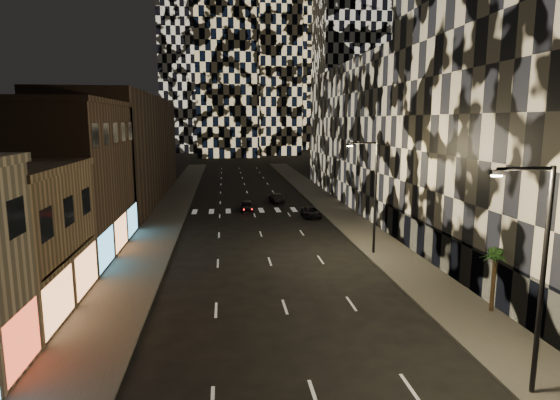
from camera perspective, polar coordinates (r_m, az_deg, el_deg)
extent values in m
cube|color=#47443F|center=(57.12, -13.37, -1.40)|extent=(4.00, 120.00, 0.15)
cube|color=#47443F|center=(58.29, 6.55, -0.98)|extent=(4.00, 120.00, 0.15)
cube|color=#4C4C47|center=(56.92, -11.27, -1.36)|extent=(0.20, 120.00, 0.15)
cube|color=#4C4C47|center=(57.84, 4.53, -1.03)|extent=(0.20, 120.00, 0.15)
cube|color=#483529|center=(41.80, -25.83, 2.14)|extent=(10.00, 15.00, 12.00)
cube|color=#483529|center=(67.22, -18.62, 5.94)|extent=(10.00, 40.00, 14.00)
cube|color=#383838|center=(35.27, 19.94, -6.17)|extent=(0.60, 25.00, 3.00)
cube|color=#232326|center=(66.95, 13.74, 7.87)|extent=(16.00, 40.00, 18.00)
cylinder|color=black|center=(20.68, 29.33, -8.84)|extent=(0.20, 0.20, 9.00)
cylinder|color=black|center=(19.18, 27.75, 3.40)|extent=(2.20, 0.14, 0.14)
cube|color=black|center=(18.59, 24.92, 3.07)|extent=(0.50, 0.25, 0.18)
cube|color=#FFEAB2|center=(18.61, 24.90, 2.71)|extent=(0.35, 0.18, 0.06)
cylinder|color=black|center=(38.16, 11.54, 0.23)|extent=(0.20, 0.20, 9.00)
cylinder|color=black|center=(37.37, 10.16, 6.87)|extent=(2.20, 0.14, 0.14)
cube|color=black|center=(37.07, 8.51, 6.71)|extent=(0.50, 0.25, 0.18)
cube|color=#FFEAB2|center=(37.08, 8.51, 6.52)|extent=(0.35, 0.18, 0.06)
imported|color=black|center=(56.31, -4.02, -0.74)|extent=(1.50, 3.70, 1.26)
imported|color=black|center=(62.43, -0.42, 0.30)|extent=(1.92, 4.31, 1.23)
imported|color=black|center=(52.82, 3.82, -1.51)|extent=(1.89, 4.03, 1.12)
cylinder|color=#47331E|center=(29.20, 24.54, -9.31)|extent=(0.24, 0.24, 3.13)
sphere|color=#204719|center=(28.72, 24.78, -6.06)|extent=(0.69, 0.69, 0.69)
cone|color=#204719|center=(28.79, 25.25, -6.16)|extent=(1.38, 0.66, 0.83)
cone|color=#204719|center=(28.95, 24.97, -6.06)|extent=(1.28, 1.00, 0.83)
cone|color=#204719|center=(28.94, 24.55, -6.03)|extent=(0.37, 1.37, 0.83)
cone|color=#204719|center=(28.77, 24.30, -6.10)|extent=(1.19, 1.12, 0.83)
cone|color=#204719|center=(28.57, 24.40, -6.21)|extent=(1.38, 0.48, 0.83)
cone|color=#204719|center=(28.49, 24.79, -6.29)|extent=(0.91, 1.32, 0.83)
cone|color=#204719|center=(28.59, 25.17, -6.26)|extent=(0.76, 1.36, 0.83)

